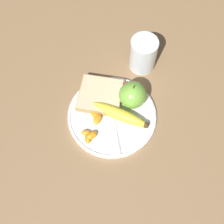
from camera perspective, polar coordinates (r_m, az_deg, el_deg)
The scene contains 13 objects.
ground_plane at distance 0.90m, azimuth -0.00°, elevation -0.86°, with size 3.00×3.00×0.00m, color olive.
plate at distance 0.89m, azimuth -0.00°, elevation -0.65°, with size 0.25×0.25×0.01m.
juice_glass at distance 0.95m, azimuth 5.69°, elevation 10.39°, with size 0.08×0.08×0.11m.
apple at distance 0.88m, azimuth 3.81°, elevation 3.14°, with size 0.08×0.08×0.09m.
banana at distance 0.87m, azimuth 1.53°, elevation -0.45°, with size 0.17×0.06×0.03m.
bread_slice at distance 0.91m, azimuth -2.15°, elevation 3.06°, with size 0.13×0.13×0.02m.
fork at distance 0.89m, azimuth -0.02°, elevation -0.77°, with size 0.10×0.19×0.00m.
jam_packet at distance 0.92m, azimuth 1.20°, elevation 4.37°, with size 0.05×0.04×0.02m.
orange_segment_0 at distance 0.88m, azimuth -3.07°, elevation -0.63°, with size 0.03×0.02×0.02m.
orange_segment_1 at distance 0.86m, azimuth -3.80°, elevation -4.33°, with size 0.04×0.04×0.02m.
orange_segment_2 at distance 0.86m, azimuth -4.47°, elevation -4.93°, with size 0.03×0.03×0.02m.
orange_segment_3 at distance 0.86m, azimuth -4.82°, elevation -3.76°, with size 0.03×0.02×0.01m.
orange_segment_4 at distance 0.87m, azimuth -2.69°, elevation -1.31°, with size 0.02×0.04×0.02m.
Camera 1 is at (0.09, -0.36, 0.82)m, focal length 50.00 mm.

